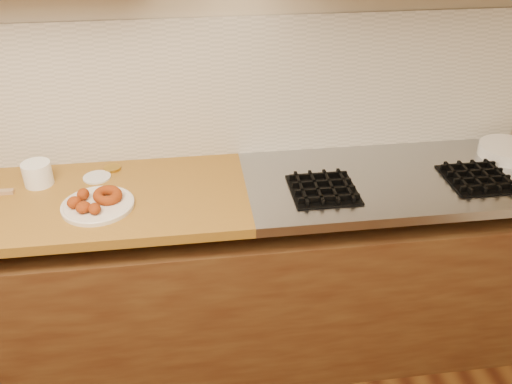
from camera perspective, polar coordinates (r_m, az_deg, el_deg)
The scene contains 12 objects.
wall_back at distance 2.30m, azimuth -15.01°, elevation 13.49°, with size 4.00×0.02×2.70m, color #BDAB8E.
base_cabinet at distance 2.49m, azimuth -12.66°, elevation -10.36°, with size 3.60×0.60×0.77m, color brown.
stovetop at distance 2.35m, azimuth 14.88°, elevation 1.32°, with size 1.30×0.62×0.04m, color #9EA0A5.
backsplash at distance 2.33m, azimuth -14.54°, elevation 9.90°, with size 3.60×0.02×0.60m, color beige.
burner_grates at distance 2.26m, azimuth 15.11°, elevation 0.97°, with size 0.91×0.26×0.03m.
donut_plate at distance 2.13m, azimuth -16.31°, elevation -1.36°, with size 0.27×0.27×0.02m, color silver.
ring_donut at distance 2.13m, azimuth -15.37°, elevation -0.33°, with size 0.11×0.11×0.04m, color #953102.
fried_dough_chunks at distance 2.10m, azimuth -17.72°, elevation -1.13°, with size 0.14×0.17×0.05m.
plastic_tub at distance 2.34m, azimuth -22.02°, elevation 1.80°, with size 0.11×0.11×0.09m, color white.
tub_lid at distance 2.33m, azimuth -16.40°, elevation 1.50°, with size 0.11×0.11×0.01m, color silver.
brass_jar_lid at distance 2.38m, azimuth -14.87°, elevation 2.45°, with size 0.07×0.07×0.01m, color #AA842B.
plate_stack at distance 2.65m, azimuth 24.97°, elevation 3.96°, with size 0.25×0.25×0.05m.
Camera 1 is at (0.29, -0.18, 2.00)m, focal length 38.00 mm.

